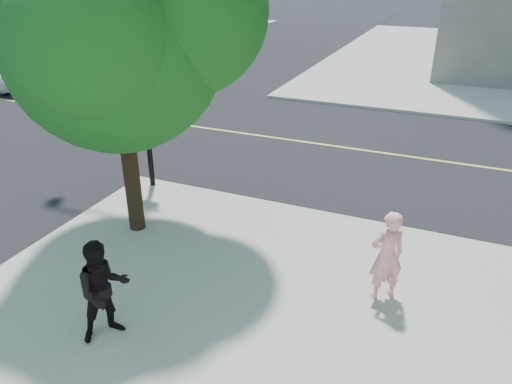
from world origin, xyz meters
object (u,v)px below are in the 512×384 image
at_px(street_tree, 118,14).
at_px(man_on_phone, 387,256).
at_px(signal_pole, 60,28).
at_px(pedestrian, 104,290).
at_px(car_a, 7,66).

bearing_deg(street_tree, man_on_phone, -3.91).
xyz_separation_m(man_on_phone, signal_pole, (-8.34, 2.30, 2.87)).
relative_size(pedestrian, street_tree, 0.24).
xyz_separation_m(signal_pole, car_a, (-10.33, 7.00, -2.97)).
distance_m(pedestrian, street_tree, 4.75).
bearing_deg(pedestrian, car_a, 87.08).
distance_m(street_tree, signal_pole, 3.84).
bearing_deg(car_a, pedestrian, -108.33).
bearing_deg(man_on_phone, car_a, -62.02).
bearing_deg(street_tree, signal_pole, 149.04).
xyz_separation_m(man_on_phone, street_tree, (-5.09, 0.35, 3.48)).
distance_m(man_on_phone, signal_pole, 9.11).
bearing_deg(man_on_phone, street_tree, -39.46).
height_order(man_on_phone, car_a, man_on_phone).
bearing_deg(pedestrian, man_on_phone, -19.90).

